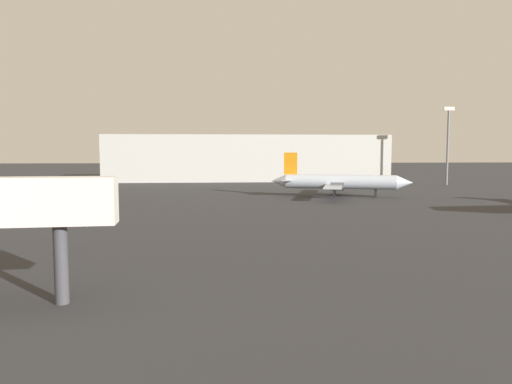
% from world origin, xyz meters
% --- Properties ---
extents(airplane_far_left, '(23.27, 21.47, 7.50)m').
position_xyz_m(airplane_far_left, '(19.73, 69.14, 2.57)').
color(airplane_far_left, '#B2BCCC').
rests_on(airplane_far_left, ground_plane).
extents(light_mast_right, '(2.40, 0.50, 17.74)m').
position_xyz_m(light_mast_right, '(51.85, 95.78, 10.11)').
color(light_mast_right, slate).
rests_on(light_mast_right, ground_plane).
extents(terminal_building, '(72.25, 21.94, 11.83)m').
position_xyz_m(terminal_building, '(7.12, 118.92, 5.92)').
color(terminal_building, '#B7B7B2').
rests_on(terminal_building, ground_plane).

